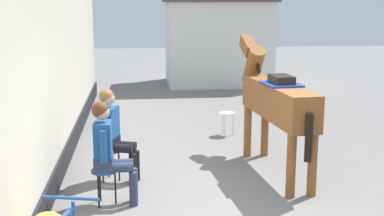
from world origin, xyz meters
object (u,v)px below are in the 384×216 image
at_px(seated_visitor_near, 108,148).
at_px(seated_visitor_far, 113,130).
at_px(saddled_horse_center, 275,99).
at_px(spare_stool_white, 227,116).

relative_size(seated_visitor_near, seated_visitor_far, 1.00).
xyz_separation_m(seated_visitor_near, saddled_horse_center, (2.50, 1.07, 0.38)).
height_order(seated_visitor_far, saddled_horse_center, saddled_horse_center).
xyz_separation_m(saddled_horse_center, spare_stool_white, (-0.33, 2.29, -0.76)).
bearing_deg(seated_visitor_far, saddled_horse_center, 3.52).
height_order(seated_visitor_far, spare_stool_white, seated_visitor_far).
bearing_deg(seated_visitor_near, saddled_horse_center, 23.28).
distance_m(seated_visitor_near, spare_stool_white, 4.02).
height_order(seated_visitor_near, spare_stool_white, seated_visitor_near).
bearing_deg(spare_stool_white, seated_visitor_near, -122.80).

